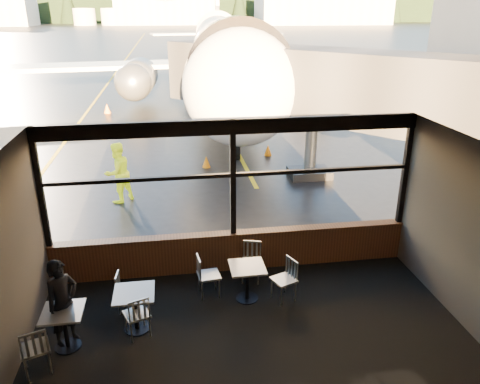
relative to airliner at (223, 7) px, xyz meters
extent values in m
plane|color=black|center=(-2.37, 99.05, -5.73)|extent=(520.00, 520.00, 0.00)
cube|color=black|center=(-2.37, -23.95, -5.72)|extent=(8.00, 6.00, 0.01)
cube|color=#38332D|center=(-2.37, -23.95, -2.23)|extent=(8.00, 6.00, 0.04)
cube|color=#532D19|center=(-2.37, -20.95, -5.28)|extent=(8.00, 0.28, 0.90)
cube|color=black|center=(-2.37, -20.95, -2.38)|extent=(8.00, 0.18, 0.30)
cube|color=black|center=(-6.32, -20.95, -3.53)|extent=(0.12, 0.12, 2.60)
cube|color=black|center=(-2.37, -20.95, -3.53)|extent=(0.12, 0.12, 2.60)
cube|color=black|center=(1.58, -20.95, -3.53)|extent=(0.12, 0.12, 2.60)
cube|color=black|center=(-2.37, -20.95, -3.43)|extent=(8.00, 0.10, 0.08)
imported|color=black|center=(-5.67, -23.02, -4.90)|extent=(0.70, 0.70, 1.65)
imported|color=#BFF219|center=(-5.30, -16.35, -4.79)|extent=(1.15, 1.14, 1.87)
cone|color=#EB3F07|center=(-2.35, -13.40, -5.51)|extent=(0.31, 0.31, 0.43)
cone|color=orange|center=(-7.14, -2.58, -5.46)|extent=(0.39, 0.39, 0.54)
cylinder|color=silver|center=(-32.37, 161.05, -2.73)|extent=(8.00, 8.00, 6.00)
cylinder|color=silver|center=(-22.37, 161.05, -2.73)|extent=(8.00, 8.00, 6.00)
cylinder|color=silver|center=(-12.37, 161.05, -2.73)|extent=(8.00, 8.00, 6.00)
cube|color=black|center=(-2.37, 189.05, 0.27)|extent=(360.00, 3.00, 12.00)
cone|color=orange|center=(0.29, -12.25, -5.51)|extent=(0.32, 0.32, 0.44)
camera|label=1|loc=(-3.67, -30.30, -0.13)|focal=35.00mm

